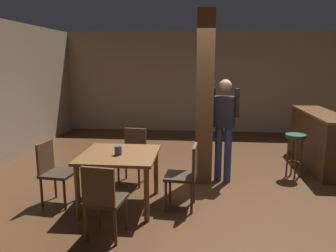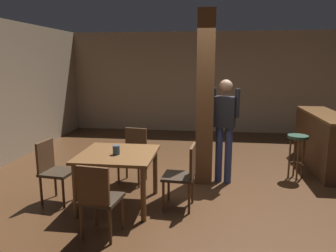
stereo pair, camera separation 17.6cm
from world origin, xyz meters
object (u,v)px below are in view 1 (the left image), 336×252
object	(u,v)px
chair_west	(54,169)
bar_stool_near	(295,145)
dining_table	(120,161)
chair_north	(133,153)
chair_south	(103,198)
standing_person	(224,123)
bar_counter	(315,139)
napkin_cup	(118,150)
chair_east	(186,173)

from	to	relation	value
chair_west	bar_stool_near	size ratio (longest dim) A/B	1.16
dining_table	chair_north	size ratio (longest dim) A/B	1.16
chair_south	standing_person	xyz separation A→B (m)	(1.47, 1.99, 0.50)
chair_west	bar_counter	size ratio (longest dim) A/B	0.43
standing_person	bar_counter	world-z (taller)	standing_person
chair_north	bar_counter	xyz separation A→B (m)	(3.31, 1.16, 0.03)
chair_north	dining_table	bearing A→B (deg)	-90.41
napkin_cup	chair_south	bearing A→B (deg)	-88.33
standing_person	chair_south	bearing A→B (deg)	-126.47
napkin_cup	chair_north	bearing A→B (deg)	89.94
standing_person	bar_stool_near	world-z (taller)	standing_person
dining_table	bar_stool_near	size ratio (longest dim) A/B	1.35
chair_east	napkin_cup	distance (m)	0.98
chair_north	bar_stool_near	world-z (taller)	chair_north
chair_north	bar_counter	distance (m)	3.50
standing_person	bar_counter	bearing A→B (deg)	28.87
dining_table	chair_west	size ratio (longest dim) A/B	1.16
chair_north	bar_stool_near	distance (m)	2.79
chair_west	bar_stool_near	xyz separation A→B (m)	(3.70, 1.44, 0.07)
chair_east	bar_stool_near	xyz separation A→B (m)	(1.83, 1.40, 0.07)
bar_stool_near	chair_south	bearing A→B (deg)	-139.54
chair_west	bar_stool_near	world-z (taller)	chair_west
chair_east	napkin_cup	world-z (taller)	chair_east
standing_person	bar_stool_near	bearing A→B (deg)	14.97
chair_east	chair_south	bearing A→B (deg)	-134.22
chair_west	chair_south	bearing A→B (deg)	-42.01
bar_counter	chair_south	bearing A→B (deg)	-137.71
chair_north	chair_south	xyz separation A→B (m)	(0.02, -1.83, 0.00)
chair_east	bar_counter	xyz separation A→B (m)	(2.39, 2.07, 0.03)
chair_north	standing_person	world-z (taller)	standing_person
chair_north	chair_east	distance (m)	1.29
chair_west	chair_east	world-z (taller)	same
dining_table	napkin_cup	world-z (taller)	napkin_cup
chair_west	bar_counter	bearing A→B (deg)	26.28
chair_south	bar_stool_near	xyz separation A→B (m)	(2.72, 2.32, 0.07)
chair_south	bar_counter	size ratio (longest dim) A/B	0.43
dining_table	bar_counter	world-z (taller)	bar_counter
chair_south	bar_stool_near	world-z (taller)	chair_south
chair_north	bar_stool_near	size ratio (longest dim) A/B	1.16
napkin_cup	bar_stool_near	bearing A→B (deg)	28.50
napkin_cup	standing_person	xyz separation A→B (m)	(1.49, 1.15, 0.18)
napkin_cup	bar_counter	bearing A→B (deg)	33.10
chair_south	bar_counter	distance (m)	4.44
dining_table	chair_east	world-z (taller)	chair_east
bar_stool_near	dining_table	bearing A→B (deg)	-152.84
chair_south	chair_west	xyz separation A→B (m)	(-0.98, 0.88, 0.00)
chair_west	napkin_cup	distance (m)	1.01
chair_south	bar_counter	xyz separation A→B (m)	(3.28, 2.99, 0.03)
chair_west	chair_east	distance (m)	1.87
chair_west	dining_table	bearing A→B (deg)	1.69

